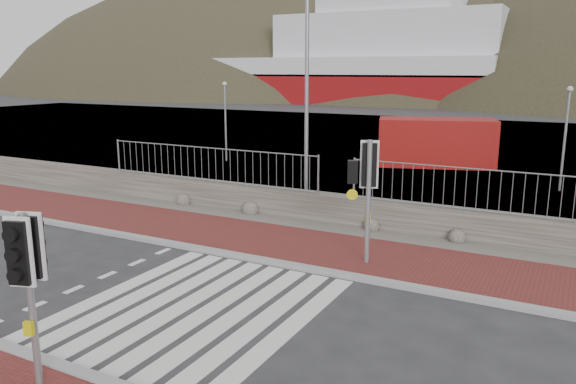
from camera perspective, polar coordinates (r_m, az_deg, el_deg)
The scene contains 16 objects.
ground at distance 11.85m, azimuth -9.23°, elevation -11.53°, with size 220.00×220.00×0.00m, color #28282B.
sidewalk_far at distance 15.41m, azimuth 0.90°, elevation -5.48°, with size 40.00×3.00×0.08m, color maroon.
kerb_near at distance 9.88m, azimuth -20.22°, elevation -17.02°, with size 40.00×0.25×0.12m, color gray.
kerb_far at distance 14.16m, azimuth -1.87°, elevation -7.10°, with size 40.00×0.25×0.12m, color gray.
zebra_crossing at distance 11.85m, azimuth -9.23°, elevation -11.50°, with size 4.62×5.60×0.01m.
gravel_strip at distance 17.14m, azimuth 3.94°, elevation -3.69°, with size 40.00×1.50×0.06m, color #59544C.
stone_wall at distance 17.74m, azimuth 5.02°, elevation -1.74°, with size 40.00×0.60×0.90m, color #4B453E.
railing at distance 17.32m, azimuth 4.91°, elevation 2.55°, with size 18.07×0.07×1.22m.
quay at distance 37.38m, azimuth 17.46°, elevation 4.52°, with size 120.00×40.00×0.50m, color #4C4C4F.
water at distance 71.94m, azimuth 22.72°, elevation 7.67°, with size 220.00×50.00×0.05m, color #3F4C54.
ferry at distance 82.63m, azimuth 5.76°, elevation 12.78°, with size 50.00×16.00×20.00m.
hills_backdrop at distance 100.41m, azimuth 26.86°, elevation -5.04°, with size 254.00×90.00×100.00m.
traffic_signal_near at distance 9.06m, azimuth -24.96°, elevation -6.67°, with size 0.45×0.35×2.77m.
traffic_signal_far at distance 13.61m, azimuth 8.05°, elevation 1.65°, with size 0.77×0.45×3.13m.
streetlight at distance 18.54m, azimuth 2.32°, elevation 10.73°, with size 1.56×0.62×7.52m.
shipping_container at distance 29.13m, azimuth 14.79°, elevation 4.91°, with size 5.63×2.35×2.35m, color maroon.
Camera 1 is at (6.64, -8.57, 4.78)m, focal length 35.00 mm.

